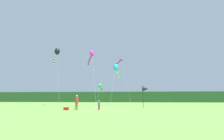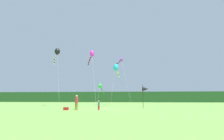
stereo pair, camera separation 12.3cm
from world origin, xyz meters
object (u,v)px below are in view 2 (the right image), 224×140
object	(u,v)px
person_adult	(77,102)
banner_flag_pole	(145,89)
cooler_box	(66,109)
kite_black	(57,53)
kite_green	(101,86)
kite_magenta	(91,55)
person_child	(99,105)
kite_purple	(120,60)
kite_cyan	(116,68)

from	to	relation	value
person_adult	banner_flag_pole	bearing A→B (deg)	30.87
cooler_box	kite_black	xyz separation A→B (m)	(-6.17, 11.45, 9.71)
banner_flag_pole	kite_green	bearing A→B (deg)	120.22
person_adult	cooler_box	size ratio (longest dim) A/B	3.18
banner_flag_pole	kite_magenta	distance (m)	12.77
kite_black	cooler_box	bearing A→B (deg)	-61.69
person_child	kite_green	xyz separation A→B (m)	(-3.41, 20.57, 3.59)
person_child	kite_magenta	size ratio (longest dim) A/B	0.11
kite_black	kite_purple	size ratio (longest dim) A/B	0.98
kite_green	kite_cyan	bearing A→B (deg)	-49.40
kite_magenta	kite_cyan	size ratio (longest dim) A/B	1.20
banner_flag_pole	kite_cyan	size ratio (longest dim) A/B	0.39
person_child	cooler_box	size ratio (longest dim) A/B	2.05
kite_cyan	kite_green	size ratio (longest dim) A/B	0.91
kite_black	kite_cyan	size ratio (longest dim) A/B	1.28
person_child	kite_black	size ratio (longest dim) A/B	0.11
person_adult	kite_cyan	size ratio (longest dim) A/B	0.21
person_adult	kite_purple	size ratio (longest dim) A/B	0.16
kite_black	kite_purple	world-z (taller)	kite_purple
banner_flag_pole	kite_green	size ratio (longest dim) A/B	0.36
person_adult	kite_magenta	size ratio (longest dim) A/B	0.18
person_child	banner_flag_pole	world-z (taller)	banner_flag_pole
kite_magenta	banner_flag_pole	bearing A→B (deg)	-33.00
kite_green	kite_black	bearing A→B (deg)	-124.28
kite_magenta	kite_cyan	distance (m)	6.76
banner_flag_pole	kite_black	world-z (taller)	kite_black
kite_cyan	kite_purple	world-z (taller)	kite_purple
kite_cyan	kite_green	bearing A→B (deg)	130.60
kite_black	kite_cyan	distance (m)	12.02
kite_purple	person_child	bearing A→B (deg)	-93.15
person_child	kite_black	xyz separation A→B (m)	(-10.04, 10.85, 9.23)
banner_flag_pole	person_adult	bearing A→B (deg)	-149.13
person_child	kite_purple	distance (m)	22.60
kite_purple	banner_flag_pole	bearing A→B (deg)	-73.41
banner_flag_pole	kite_purple	world-z (taller)	kite_purple
kite_magenta	kite_cyan	world-z (taller)	kite_magenta
cooler_box	banner_flag_pole	distance (m)	11.34
kite_purple	kite_green	world-z (taller)	kite_purple
person_adult	kite_cyan	bearing A→B (deg)	78.54
kite_magenta	kite_purple	bearing A→B (deg)	64.96
cooler_box	kite_black	distance (m)	16.23
kite_magenta	person_adult	bearing A→B (deg)	-86.11
cooler_box	banner_flag_pole	xyz separation A→B (m)	(9.69, 5.32, 2.52)
person_adult	kite_black	bearing A→B (deg)	123.33
kite_cyan	banner_flag_pole	bearing A→B (deg)	-64.99
kite_green	kite_magenta	bearing A→B (deg)	-90.05
person_adult	kite_magenta	world-z (taller)	kite_magenta
kite_magenta	kite_cyan	bearing A→B (deg)	51.84
person_child	kite_magenta	distance (m)	14.10
person_adult	kite_black	world-z (taller)	kite_black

